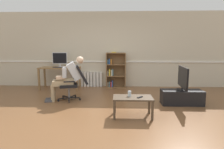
# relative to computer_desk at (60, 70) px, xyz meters

# --- Properties ---
(ground_plane) EXTENTS (18.00, 18.00, 0.00)m
(ground_plane) POSITION_rel_computer_desk_xyz_m (1.72, -2.15, -0.65)
(ground_plane) COLOR brown
(back_wall) EXTENTS (12.00, 0.13, 2.70)m
(back_wall) POSITION_rel_computer_desk_xyz_m (1.72, 0.50, 0.70)
(back_wall) COLOR beige
(back_wall) RESTS_ON ground_plane
(computer_desk) EXTENTS (1.37, 0.58, 0.76)m
(computer_desk) POSITION_rel_computer_desk_xyz_m (0.00, 0.00, 0.00)
(computer_desk) COLOR olive
(computer_desk) RESTS_ON ground_plane
(imac_monitor) EXTENTS (0.52, 0.14, 0.51)m
(imac_monitor) POSITION_rel_computer_desk_xyz_m (-0.01, 0.08, 0.40)
(imac_monitor) COLOR silver
(imac_monitor) RESTS_ON computer_desk
(keyboard) EXTENTS (0.37, 0.12, 0.02)m
(keyboard) POSITION_rel_computer_desk_xyz_m (0.01, -0.14, 0.12)
(keyboard) COLOR black
(keyboard) RESTS_ON computer_desk
(computer_mouse) EXTENTS (0.06, 0.10, 0.03)m
(computer_mouse) POSITION_rel_computer_desk_xyz_m (0.33, -0.12, 0.12)
(computer_mouse) COLOR white
(computer_mouse) RESTS_ON computer_desk
(bookshelf) EXTENTS (0.70, 0.29, 1.28)m
(bookshelf) POSITION_rel_computer_desk_xyz_m (1.91, 0.30, -0.04)
(bookshelf) COLOR brown
(bookshelf) RESTS_ON ground_plane
(radiator) EXTENTS (0.79, 0.08, 0.55)m
(radiator) POSITION_rel_computer_desk_xyz_m (1.04, 0.39, -0.37)
(radiator) COLOR white
(radiator) RESTS_ON ground_plane
(office_chair) EXTENTS (0.84, 0.66, 0.96)m
(office_chair) POSITION_rel_computer_desk_xyz_m (0.85, -1.36, -0.13)
(office_chair) COLOR black
(office_chair) RESTS_ON ground_plane
(person_seated) EXTENTS (1.05, 0.55, 1.20)m
(person_seated) POSITION_rel_computer_desk_xyz_m (0.67, -1.41, -0.00)
(person_seated) COLOR tan
(person_seated) RESTS_ON ground_plane
(tv_stand) EXTENTS (1.02, 0.40, 0.37)m
(tv_stand) POSITION_rel_computer_desk_xyz_m (3.65, -1.70, -0.46)
(tv_stand) COLOR black
(tv_stand) RESTS_ON ground_plane
(tv_screen) EXTENTS (0.23, 0.92, 0.59)m
(tv_screen) POSITION_rel_computer_desk_xyz_m (3.65, -1.70, 0.03)
(tv_screen) COLOR black
(tv_screen) RESTS_ON tv_stand
(coffee_table) EXTENTS (0.81, 0.46, 0.42)m
(coffee_table) POSITION_rel_computer_desk_xyz_m (2.35, -2.57, -0.29)
(coffee_table) COLOR #4C3D2D
(coffee_table) RESTS_ON ground_plane
(drinking_glass) EXTENTS (0.07, 0.07, 0.11)m
(drinking_glass) POSITION_rel_computer_desk_xyz_m (2.28, -2.51, -0.17)
(drinking_glass) COLOR silver
(drinking_glass) RESTS_ON coffee_table
(spare_remote) EXTENTS (0.13, 0.13, 0.02)m
(spare_remote) POSITION_rel_computer_desk_xyz_m (2.49, -2.61, -0.22)
(spare_remote) COLOR black
(spare_remote) RESTS_ON coffee_table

